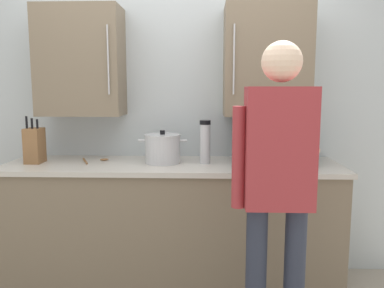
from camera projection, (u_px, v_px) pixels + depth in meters
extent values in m
cube|color=#B2BCC1|center=(175.00, 99.00, 3.12)|extent=(3.71, 0.10, 2.79)
cube|color=#756651|center=(81.00, 62.00, 2.90)|extent=(0.62, 0.32, 0.80)
cylinder|color=#B7BABF|center=(108.00, 60.00, 2.72)|extent=(0.01, 0.01, 0.48)
cube|color=#756651|center=(266.00, 61.00, 2.85)|extent=(0.62, 0.32, 0.80)
cylinder|color=#B7BABF|center=(234.00, 60.00, 2.69)|extent=(0.01, 0.01, 0.48)
cube|color=#756651|center=(172.00, 228.00, 2.89)|extent=(2.39, 0.61, 0.90)
cube|color=#BCB7AD|center=(172.00, 166.00, 2.82)|extent=(2.43, 0.65, 0.03)
cube|color=black|center=(276.00, 141.00, 2.82)|extent=(0.52, 0.35, 0.32)
cube|color=beige|center=(266.00, 141.00, 2.81)|extent=(0.33, 0.29, 0.26)
cube|color=black|center=(308.00, 145.00, 2.63)|extent=(0.14, 0.01, 0.29)
cube|color=black|center=(255.00, 148.00, 2.48)|extent=(0.15, 0.36, 0.29)
cylinder|color=brown|center=(85.00, 161.00, 2.87)|extent=(0.10, 0.21, 0.01)
ellipsoid|color=brown|center=(104.00, 159.00, 2.92)|extent=(0.08, 0.07, 0.02)
cylinder|color=#B7BABF|center=(205.00, 144.00, 2.80)|extent=(0.08, 0.08, 0.28)
cylinder|color=black|center=(205.00, 122.00, 2.77)|extent=(0.08, 0.08, 0.03)
cylinder|color=#B7BABF|center=(163.00, 150.00, 2.83)|extent=(0.26, 0.26, 0.19)
cylinder|color=#B7BABF|center=(162.00, 135.00, 2.81)|extent=(0.26, 0.26, 0.02)
cylinder|color=black|center=(162.00, 132.00, 2.81)|extent=(0.04, 0.04, 0.03)
cylinder|color=#B7BABF|center=(142.00, 140.00, 2.82)|extent=(0.05, 0.02, 0.02)
cylinder|color=#B7BABF|center=(183.00, 141.00, 2.81)|extent=(0.05, 0.02, 0.02)
cube|color=brown|center=(35.00, 146.00, 2.83)|extent=(0.11, 0.15, 0.25)
cylinder|color=black|center=(27.00, 122.00, 2.78)|extent=(0.02, 0.02, 0.09)
cylinder|color=black|center=(32.00, 123.00, 2.78)|extent=(0.02, 0.02, 0.07)
cylinder|color=black|center=(37.00, 124.00, 2.78)|extent=(0.02, 0.02, 0.07)
cylinder|color=#282D3D|center=(256.00, 287.00, 2.05)|extent=(0.11, 0.11, 0.88)
cylinder|color=#282D3D|center=(294.00, 288.00, 2.04)|extent=(0.11, 0.11, 0.88)
cube|color=maroon|center=(279.00, 148.00, 1.94)|extent=(0.34, 0.20, 0.61)
sphere|color=beige|center=(282.00, 62.00, 1.88)|extent=(0.20, 0.20, 0.20)
cylinder|color=beige|center=(299.00, 121.00, 2.18)|extent=(0.09, 0.57, 0.32)
cylinder|color=maroon|center=(239.00, 158.00, 1.95)|extent=(0.07, 0.07, 0.52)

